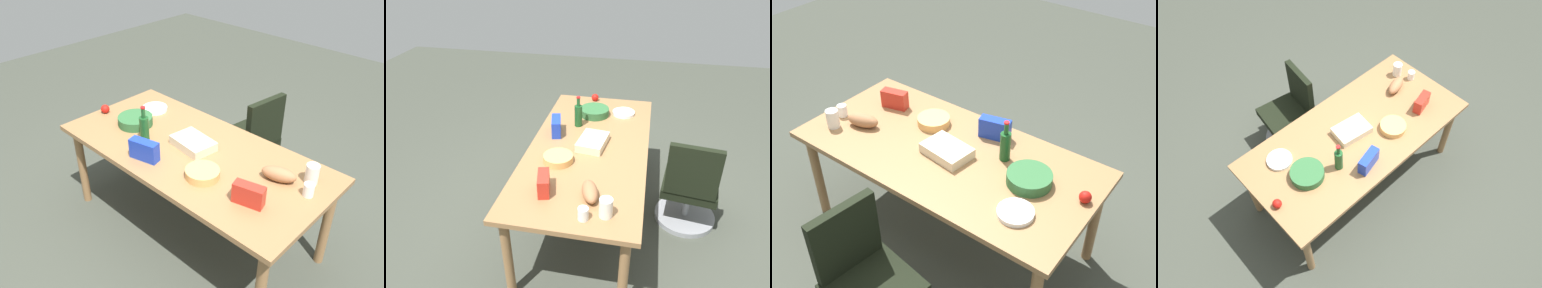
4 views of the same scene
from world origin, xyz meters
TOP-DOWN VIEW (x-y plane):
  - ground_plane at (0.00, 0.00)m, footprint 10.00×10.00m
  - conference_table at (0.00, 0.00)m, footprint 2.10×1.01m
  - wine_bottle at (0.36, 0.16)m, footprint 0.08×0.08m
  - bread_loaf at (-0.68, -0.13)m, footprint 0.26×0.18m
  - paper_plate_stack at (0.69, -0.23)m, footprint 0.25×0.25m
  - mayo_jar at (-0.85, -0.26)m, footprint 0.11×0.11m
  - chip_bag_red at (-0.67, 0.21)m, footprint 0.21×0.13m
  - salad_bowl at (0.61, 0.05)m, footprint 0.29×0.29m
  - sheet_cake at (0.02, -0.03)m, footprint 0.35×0.26m
  - paper_cup at (-0.91, -0.12)m, footprint 0.08×0.08m
  - chip_bag_blue at (0.17, 0.33)m, footprint 0.23×0.13m
  - apple_red at (0.97, 0.10)m, footprint 0.08×0.08m
  - chip_bowl at (-0.28, 0.20)m, footprint 0.29×0.29m

SIDE VIEW (x-z plane):
  - ground_plane at x=0.00m, z-range 0.00..0.00m
  - conference_table at x=0.00m, z-range 0.32..1.11m
  - paper_plate_stack at x=0.69m, z-range 0.79..0.82m
  - chip_bowl at x=-0.28m, z-range 0.79..0.85m
  - sheet_cake at x=0.02m, z-range 0.79..0.86m
  - salad_bowl at x=0.61m, z-range 0.79..0.87m
  - apple_red at x=0.97m, z-range 0.79..0.87m
  - paper_cup at x=-0.91m, z-range 0.79..0.88m
  - bread_loaf at x=-0.68m, z-range 0.79..0.89m
  - mayo_jar at x=-0.85m, z-range 0.79..0.93m
  - chip_bag_red at x=-0.67m, z-range 0.79..0.93m
  - chip_bag_blue at x=0.17m, z-range 0.79..0.94m
  - wine_bottle at x=0.36m, z-range 0.76..1.05m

